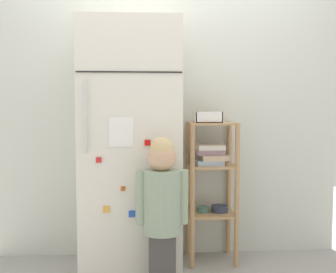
# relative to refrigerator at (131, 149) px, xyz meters

# --- Properties ---
(ground_plane) EXTENTS (6.00, 6.00, 0.00)m
(ground_plane) POSITION_rel_refrigerator_xyz_m (0.29, -0.02, -0.89)
(ground_plane) COLOR #999993
(kitchen_wall_back) EXTENTS (2.74, 0.03, 2.28)m
(kitchen_wall_back) POSITION_rel_refrigerator_xyz_m (0.29, 0.34, 0.25)
(kitchen_wall_back) COLOR silver
(kitchen_wall_back) RESTS_ON ground
(refrigerator) EXTENTS (0.69, 0.65, 1.78)m
(refrigerator) POSITION_rel_refrigerator_xyz_m (0.00, 0.00, 0.00)
(refrigerator) COLOR silver
(refrigerator) RESTS_ON ground
(child_standing) EXTENTS (0.32, 0.24, 1.00)m
(child_standing) POSITION_rel_refrigerator_xyz_m (0.20, -0.44, -0.28)
(child_standing) COLOR #484442
(child_standing) RESTS_ON ground
(pantry_shelf_unit) EXTENTS (0.37, 0.32, 1.07)m
(pantry_shelf_unit) POSITION_rel_refrigerator_xyz_m (0.61, 0.15, -0.21)
(pantry_shelf_unit) COLOR tan
(pantry_shelf_unit) RESTS_ON ground
(fruit_bin) EXTENTS (0.20, 0.18, 0.08)m
(fruit_bin) POSITION_rel_refrigerator_xyz_m (0.57, 0.12, 0.22)
(fruit_bin) COLOR white
(fruit_bin) RESTS_ON pantry_shelf_unit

